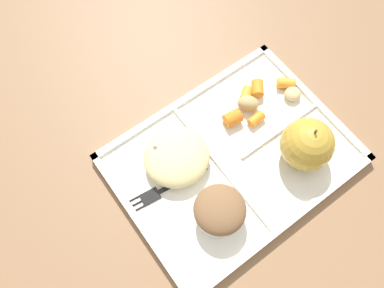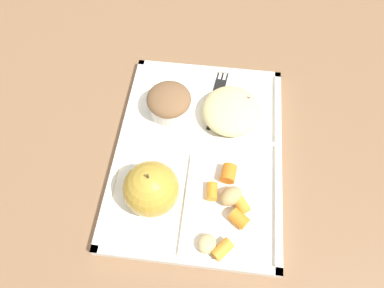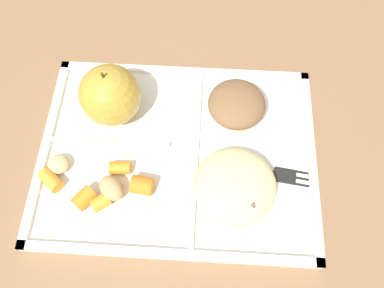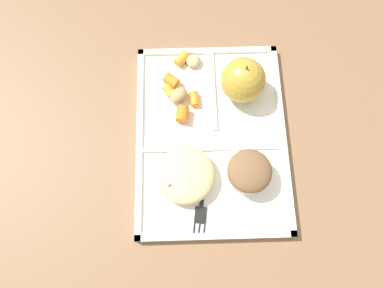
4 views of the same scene
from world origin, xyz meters
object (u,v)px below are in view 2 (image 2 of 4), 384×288
(lunch_tray, at_px, (199,153))
(plastic_fork, at_px, (218,94))
(bran_muffin, at_px, (169,102))
(green_apple, at_px, (151,189))

(lunch_tray, xyz_separation_m, plastic_fork, (0.13, -0.02, 0.01))
(bran_muffin, distance_m, plastic_fork, 0.11)
(plastic_fork, bearing_deg, lunch_tray, 169.89)
(green_apple, distance_m, bran_muffin, 0.18)
(green_apple, bearing_deg, plastic_fork, -20.93)
(plastic_fork, bearing_deg, green_apple, 159.07)
(lunch_tray, xyz_separation_m, green_apple, (-0.10, 0.07, 0.05))
(green_apple, bearing_deg, bran_muffin, -0.00)
(lunch_tray, bearing_deg, plastic_fork, -10.11)
(lunch_tray, distance_m, bran_muffin, 0.11)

